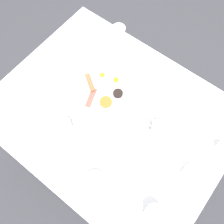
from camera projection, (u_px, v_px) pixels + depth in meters
ground_plane at (112, 153)px, 1.90m from camera, size 8.00×8.00×0.00m
table at (112, 119)px, 1.32m from camera, size 0.88×1.12×0.71m
breakfast_plate at (104, 89)px, 1.30m from camera, size 0.29×0.29×0.04m
teapot_near at (164, 132)px, 1.16m from camera, size 0.12×0.21×0.12m
teapot_far at (59, 129)px, 1.17m from camera, size 0.19×0.12×0.12m
teacup_with_saucer_left at (96, 182)px, 1.09m from camera, size 0.14×0.14×0.07m
teacup_with_saucer_right at (192, 175)px, 1.10m from camera, size 0.14×0.14×0.07m
water_glass_tall at (153, 214)px, 1.02m from camera, size 0.07×0.07×0.10m
water_glass_short at (119, 35)px, 1.38m from camera, size 0.07×0.07×0.11m
creamer_jug at (223, 146)px, 1.15m from camera, size 0.08×0.05×0.06m
napkin_folded at (33, 96)px, 1.29m from camera, size 0.13×0.16×0.01m
fork_by_plate at (90, 39)px, 1.44m from camera, size 0.17×0.09×0.00m
knife_by_plate at (157, 77)px, 1.34m from camera, size 0.15×0.17×0.00m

